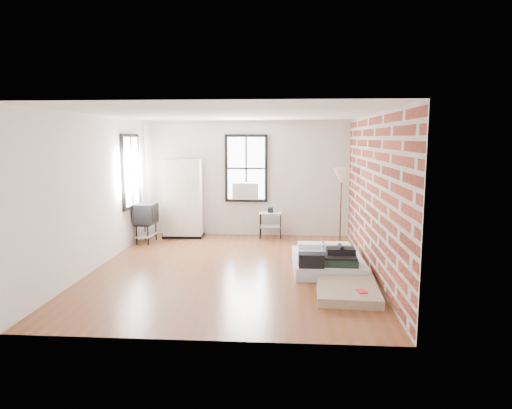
# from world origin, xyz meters

# --- Properties ---
(ground) EXTENTS (6.00, 6.00, 0.00)m
(ground) POSITION_xyz_m (0.00, 0.00, 0.00)
(ground) COLOR brown
(ground) RESTS_ON ground
(room_shell) EXTENTS (5.02, 6.02, 2.80)m
(room_shell) POSITION_xyz_m (0.23, 0.36, 1.74)
(room_shell) COLOR silver
(room_shell) RESTS_ON ground
(mattress_main) EXTENTS (1.29, 1.72, 0.54)m
(mattress_main) POSITION_xyz_m (1.75, 0.12, 0.15)
(mattress_main) COLOR white
(mattress_main) RESTS_ON ground
(mattress_bare) EXTENTS (1.02, 1.81, 0.38)m
(mattress_bare) POSITION_xyz_m (1.94, -0.86, 0.11)
(mattress_bare) COLOR tan
(mattress_bare) RESTS_ON ground
(wardrobe) EXTENTS (0.96, 0.57, 1.87)m
(wardrobe) POSITION_xyz_m (-1.50, 2.65, 0.93)
(wardrobe) COLOR black
(wardrobe) RESTS_ON ground
(side_table) EXTENTS (0.56, 0.45, 0.73)m
(side_table) POSITION_xyz_m (0.60, 2.72, 0.49)
(side_table) COLOR black
(side_table) RESTS_ON ground
(floor_lamp) EXTENTS (0.37, 0.37, 1.75)m
(floor_lamp) POSITION_xyz_m (2.15, 1.70, 1.50)
(floor_lamp) COLOR #322610
(floor_lamp) RESTS_ON ground
(tv_stand) EXTENTS (0.47, 0.65, 0.90)m
(tv_stand) POSITION_xyz_m (-2.21, 2.00, 0.64)
(tv_stand) COLOR black
(tv_stand) RESTS_ON ground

